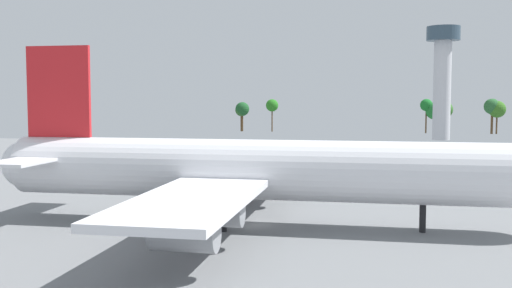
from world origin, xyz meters
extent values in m
plane|color=slate|center=(0.00, 0.00, 0.00)|extent=(251.41, 251.41, 0.00)
cylinder|color=silver|center=(0.00, 0.00, 6.35)|extent=(56.70, 6.72, 6.72)
sphere|color=silver|center=(-28.35, 0.00, 6.35)|extent=(5.71, 5.71, 5.71)
cube|color=red|center=(-23.82, 0.00, 15.08)|extent=(7.94, 0.50, 10.75)
cube|color=silver|center=(-24.95, -5.34, 7.35)|extent=(5.10, 10.08, 0.36)
cube|color=silver|center=(-24.95, 5.34, 7.35)|extent=(5.10, 10.08, 0.36)
cube|color=silver|center=(-2.84, -14.87, 5.34)|extent=(9.64, 25.71, 0.70)
cube|color=silver|center=(-2.84, 14.87, 5.34)|extent=(9.64, 25.71, 0.70)
cylinder|color=gray|center=(-1.84, -11.01, 3.58)|extent=(5.38, 2.82, 2.82)
cylinder|color=gray|center=(-1.84, -20.53, 3.58)|extent=(5.38, 2.82, 2.82)
cylinder|color=gray|center=(-1.84, 11.01, 3.58)|extent=(5.38, 2.82, 2.82)
cylinder|color=gray|center=(-1.84, 20.53, 3.58)|extent=(5.38, 2.82, 2.82)
cylinder|color=black|center=(18.14, 0.00, 1.49)|extent=(0.70, 0.70, 2.98)
cylinder|color=black|center=(-2.84, -3.70, 1.49)|extent=(0.70, 0.70, 2.98)
cylinder|color=black|center=(-2.84, 3.70, 1.49)|extent=(0.70, 0.70, 2.98)
cylinder|color=silver|center=(36.47, 146.95, 16.90)|extent=(5.88, 5.88, 33.81)
cylinder|color=#334756|center=(36.47, 146.95, 36.18)|extent=(11.17, 11.17, 4.74)
cylinder|color=#51381E|center=(-42.16, 186.13, 3.79)|extent=(0.89, 0.89, 7.58)
sphere|color=#2C5C27|center=(-42.16, 186.13, 9.20)|extent=(5.41, 5.41, 5.41)
cylinder|color=#51381E|center=(-41.80, 186.13, 3.91)|extent=(0.75, 0.75, 7.82)
sphere|color=#1C5225|center=(-41.80, 186.13, 9.62)|extent=(6.01, 6.01, 6.01)
cylinder|color=#51381E|center=(-28.76, 186.13, 4.82)|extent=(0.53, 0.53, 9.64)
sphere|color=#28781E|center=(-28.76, 186.13, 11.24)|extent=(5.31, 5.31, 5.31)
cylinder|color=#51381E|center=(34.93, 186.13, 5.00)|extent=(0.60, 0.60, 10.01)
sphere|color=#1A6E27|center=(34.93, 186.13, 11.51)|extent=(5.02, 5.02, 5.02)
cylinder|color=#51381E|center=(38.06, 186.13, 3.54)|extent=(0.72, 0.72, 7.08)
sphere|color=#20702B|center=(38.06, 186.13, 9.17)|extent=(6.97, 6.97, 6.97)
cylinder|color=#51381E|center=(42.10, 186.13, 3.82)|extent=(0.77, 0.77, 7.63)
sphere|color=#366E29|center=(42.10, 186.13, 9.66)|extent=(6.77, 6.77, 6.77)
cylinder|color=#51381E|center=(60.22, 186.13, 4.56)|extent=(0.61, 0.61, 9.13)
sphere|color=#2A602F|center=(60.22, 186.13, 11.00)|extent=(6.25, 6.25, 6.25)
cylinder|color=#51381E|center=(60.46, 186.13, 5.11)|extent=(0.79, 0.79, 10.22)
sphere|color=#215B25|center=(60.46, 186.13, 11.68)|extent=(4.89, 4.89, 4.89)
cylinder|color=#51381E|center=(62.21, 186.13, 3.93)|extent=(0.64, 0.64, 7.86)
sphere|color=#377122|center=(62.21, 186.13, 9.90)|extent=(6.79, 6.79, 6.79)
camera|label=1|loc=(12.47, -64.86, 14.32)|focal=41.70mm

